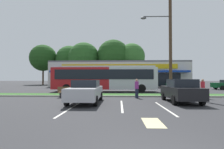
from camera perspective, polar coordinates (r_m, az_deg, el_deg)
grass_median at (r=17.63m, az=5.11°, el=-6.55°), size 56.00×2.20×0.12m
curb_lip at (r=16.42m, az=5.32°, el=-6.94°), size 56.00×0.24×0.12m
parking_stripe_0 at (r=10.32m, az=-13.34°, el=-10.61°), size 0.12×4.80×0.01m
parking_stripe_1 at (r=11.23m, az=3.15°, el=-9.87°), size 0.12×4.80×0.01m
parking_stripe_2 at (r=10.74m, az=16.37°, el=-10.22°), size 0.12×4.80×0.01m
lot_arrow at (r=7.20m, az=12.87°, el=-14.72°), size 0.70×1.60×0.01m
storefront_building at (r=39.24m, az=2.25°, el=0.01°), size 27.25×12.74×5.12m
tree_far_left at (r=53.50m, az=-21.12°, el=4.97°), size 7.34×7.34×11.11m
tree_left at (r=51.95m, az=-13.34°, el=4.55°), size 7.98×7.98×10.93m
tree_mid_left at (r=46.92m, az=-8.96°, el=5.25°), size 7.99×7.99×11.00m
tree_mid at (r=46.04m, az=0.39°, el=5.98°), size 8.28×8.28×11.65m
tree_mid_right at (r=46.12m, az=6.26°, el=5.65°), size 6.84×6.84×10.68m
utility_pole at (r=18.53m, az=17.75°, el=11.37°), size 3.03×2.40×10.73m
city_bus at (r=22.70m, az=-2.40°, el=-1.06°), size 13.03×2.75×3.25m
bus_stop_bench at (r=16.32m, az=-14.18°, el=-5.38°), size 1.60×0.45×0.95m
car_0 at (r=13.51m, az=21.15°, el=-4.83°), size 1.94×4.37×1.63m
car_1 at (r=12.50m, az=-8.36°, el=-5.27°), size 2.00×4.65×1.58m
car_3 at (r=30.10m, az=-10.85°, el=-2.95°), size 4.27×2.02×1.56m
car_4 at (r=31.06m, az=21.01°, el=-2.98°), size 4.31×1.88×1.35m
pedestrian_near_bench at (r=16.90m, az=27.00°, el=-4.05°), size 0.33×0.33×1.64m
pedestrian_by_pole at (r=15.51m, az=7.90°, el=-4.43°), size 0.33×0.33×1.65m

